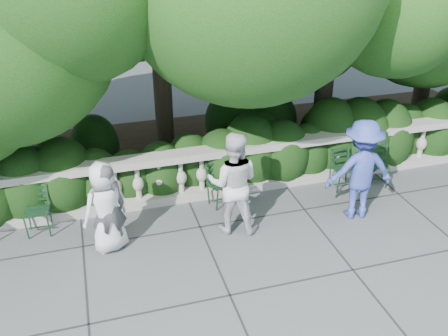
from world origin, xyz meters
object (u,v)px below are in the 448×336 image
object	(u,v)px
person_older_blue	(360,170)
chair_b	(40,238)
chair_d	(345,192)
person_businessman	(106,207)
chair_f	(376,188)
chair_c	(225,208)
person_woman_grey	(108,208)
person_casual_man	(233,183)
chair_e	(238,207)

from	to	relation	value
person_older_blue	chair_b	bearing A→B (deg)	-1.61
chair_d	person_businessman	xyz separation A→B (m)	(-4.58, -0.51, 0.78)
chair_f	person_older_blue	xyz separation A→B (m)	(-0.91, -0.73, 0.92)
chair_c	person_woman_grey	distance (m)	2.35
chair_c	chair_f	size ratio (longest dim) A/B	1.00
person_woman_grey	person_casual_man	bearing A→B (deg)	169.51
chair_f	person_woman_grey	size ratio (longest dim) A/B	0.54
chair_d	chair_e	world-z (taller)	same
chair_b	person_older_blue	world-z (taller)	person_older_blue
chair_d	person_casual_man	distance (m)	2.71
person_older_blue	person_casual_man	bearing A→B (deg)	2.11
chair_d	person_woman_grey	xyz separation A→B (m)	(-4.55, -0.54, 0.78)
chair_f	person_older_blue	distance (m)	1.48
chair_b	chair_e	distance (m)	3.53
chair_e	person_businessman	world-z (taller)	person_businessman
chair_b	person_casual_man	world-z (taller)	person_casual_man
person_businessman	person_woman_grey	size ratio (longest dim) A/B	1.01
chair_c	person_casual_man	distance (m)	1.13
chair_d	person_older_blue	distance (m)	1.22
chair_e	person_older_blue	world-z (taller)	person_older_blue
chair_d	person_woman_grey	size ratio (longest dim) A/B	0.54
chair_e	person_businessman	xyz separation A→B (m)	(-2.40, -0.59, 0.78)
chair_f	person_older_blue	world-z (taller)	person_older_blue
chair_e	person_woman_grey	bearing A→B (deg)	-166.07
chair_f	person_casual_man	world-z (taller)	person_casual_man
chair_f	person_woman_grey	xyz separation A→B (m)	(-5.23, -0.50, 0.78)
chair_d	person_woman_grey	world-z (taller)	person_woman_grey
chair_b	person_older_blue	xyz separation A→B (m)	(5.49, -0.87, 0.92)
chair_d	chair_e	size ratio (longest dim) A/B	1.00
chair_f	person_casual_man	bearing A→B (deg)	-151.64
chair_c	chair_d	distance (m)	2.43
person_businessman	person_older_blue	xyz separation A→B (m)	(4.35, -0.26, 0.14)
chair_e	person_woman_grey	size ratio (longest dim) A/B	0.54
person_woman_grey	person_older_blue	xyz separation A→B (m)	(4.33, -0.23, 0.15)
chair_f	chair_e	bearing A→B (deg)	-163.29
chair_f	person_woman_grey	bearing A→B (deg)	-155.52
person_businessman	person_woman_grey	distance (m)	0.04
person_businessman	person_older_blue	bearing A→B (deg)	152.31
chair_e	chair_f	world-z (taller)	same
chair_e	chair_f	size ratio (longest dim) A/B	1.00
chair_c	person_older_blue	xyz separation A→B (m)	(2.20, -0.88, 0.92)
chair_f	chair_d	bearing A→B (deg)	-164.11
chair_d	person_older_blue	world-z (taller)	person_older_blue
chair_d	person_businessman	distance (m)	4.67
person_woman_grey	chair_b	bearing A→B (deg)	-38.61
person_businessman	chair_b	bearing A→B (deg)	-52.47
chair_f	person_older_blue	size ratio (longest dim) A/B	0.45
chair_b	chair_d	size ratio (longest dim) A/B	1.00
person_casual_man	person_businessman	bearing A→B (deg)	19.46
person_casual_man	chair_e	bearing A→B (deg)	-94.98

